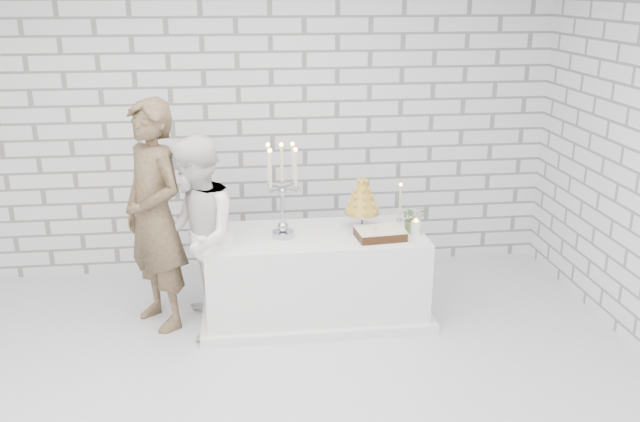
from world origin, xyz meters
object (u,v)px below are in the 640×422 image
at_px(cake_table, 316,276).
at_px(bride, 197,238).
at_px(candelabra, 282,191).
at_px(croquembouche, 362,203).
at_px(groom, 155,216).

distance_m(cake_table, bride, 1.06).
relative_size(candelabra, croquembouche, 1.69).
xyz_separation_m(cake_table, groom, (-1.29, 0.04, 0.57)).
bearing_deg(croquembouche, bride, -170.74).
xyz_separation_m(groom, croquembouche, (1.69, 0.04, 0.04)).
xyz_separation_m(cake_table, croquembouche, (0.40, 0.08, 0.61)).
height_order(cake_table, croquembouche, croquembouche).
relative_size(groom, candelabra, 2.40).
relative_size(cake_table, bride, 1.10).
bearing_deg(groom, cake_table, 51.35).
bearing_deg(cake_table, bride, -171.39).
height_order(groom, bride, groom).
bearing_deg(groom, candelabra, 48.77).
relative_size(bride, candelabra, 2.07).
bearing_deg(groom, croquembouche, 54.35).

